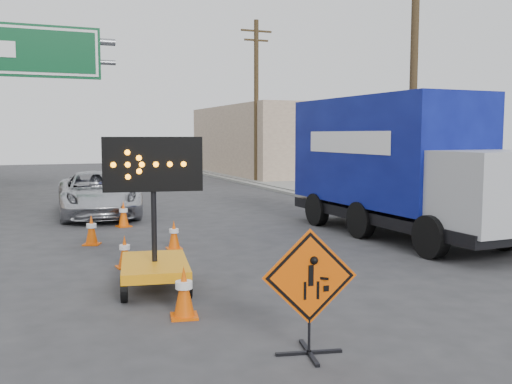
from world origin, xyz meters
TOP-DOWN VIEW (x-y plane):
  - ground at (0.00, 0.00)m, footprint 100.00×100.00m
  - curb_right at (7.20, 15.00)m, footprint 0.40×60.00m
  - sidewalk_right at (9.50, 15.00)m, footprint 4.00×60.00m
  - building_right_far at (13.00, 30.00)m, footprint 10.00×14.00m
  - highway_gantry at (-4.43, 17.96)m, footprint 6.18×0.38m
  - utility_pole_near at (8.00, 10.00)m, footprint 1.80×0.26m
  - utility_pole_far at (8.00, 24.00)m, footprint 1.80×0.26m
  - construction_sign at (-0.72, 0.37)m, footprint 1.17×0.84m
  - arrow_board at (-1.90, 4.03)m, footprint 1.69×2.05m
  - pickup_truck at (-1.78, 13.91)m, footprint 2.69×5.46m
  - box_truck at (5.31, 7.02)m, footprint 2.71×7.93m
  - cone_a at (-1.81, 2.34)m, footprint 0.46×0.46m
  - cone_b at (-2.12, 5.94)m, footprint 0.38×0.38m
  - cone_c at (-0.73, 7.44)m, footprint 0.36×0.36m
  - cone_d at (-2.51, 8.71)m, footprint 0.50×0.50m
  - cone_e at (-1.34, 11.23)m, footprint 0.47×0.47m

SIDE VIEW (x-z plane):
  - ground at x=0.00m, z-range 0.00..0.00m
  - curb_right at x=7.20m, z-range 0.00..0.12m
  - sidewalk_right at x=9.50m, z-range 0.00..0.15m
  - cone_b at x=-2.12m, z-range 0.00..0.67m
  - cone_c at x=-0.73m, z-range 0.00..0.69m
  - cone_d at x=-2.51m, z-range 0.00..0.75m
  - cone_e at x=-1.34m, z-range 0.00..0.77m
  - cone_a at x=-1.81m, z-range 0.00..0.79m
  - arrow_board at x=-1.90m, z-range -0.74..1.96m
  - pickup_truck at x=-1.78m, z-range 0.00..1.49m
  - construction_sign at x=-0.72m, z-range 0.05..1.63m
  - box_truck at x=5.31m, z-range -0.17..3.56m
  - building_right_far at x=13.00m, z-range 0.00..4.60m
  - utility_pole_near at x=8.00m, z-range 0.18..9.18m
  - utility_pole_far at x=8.00m, z-range 0.18..9.18m
  - highway_gantry at x=-4.43m, z-range 1.62..8.52m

